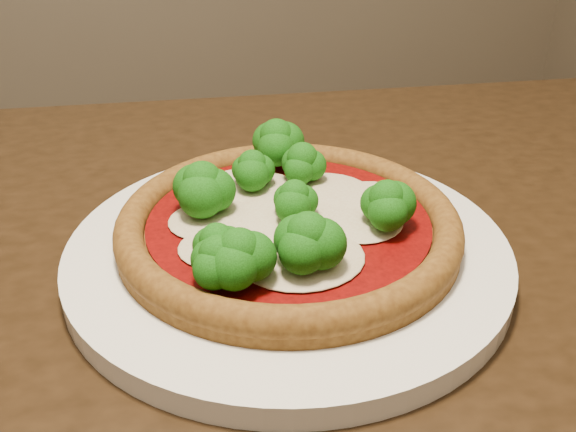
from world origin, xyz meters
name	(u,v)px	position (x,y,z in m)	size (l,w,h in m)	color
dining_table	(218,423)	(0.18, 0.10, 0.66)	(1.36, 1.07, 0.75)	black
plate	(288,251)	(0.25, 0.16, 0.76)	(0.33, 0.33, 0.02)	white
pizza	(285,218)	(0.25, 0.16, 0.79)	(0.26, 0.26, 0.06)	brown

